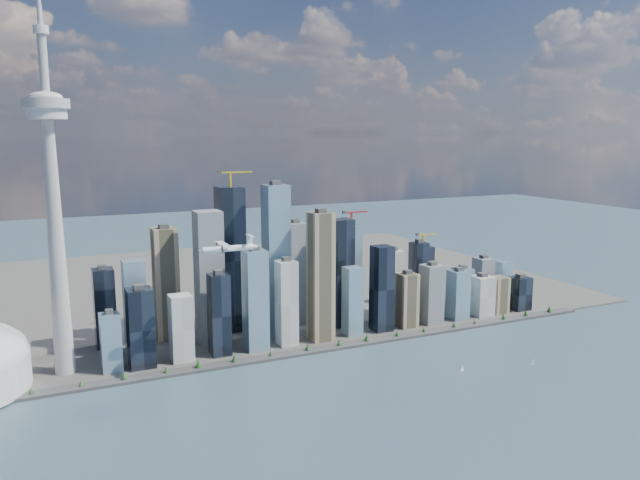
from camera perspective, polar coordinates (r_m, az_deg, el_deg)
name	(u,v)px	position (r m, az deg, el deg)	size (l,w,h in m)	color
ground	(377,429)	(714.60, 5.20, -16.79)	(4000.00, 4000.00, 0.00)	#2F4753
seawall	(290,354)	(920.61, -2.74, -10.39)	(1100.00, 22.00, 4.00)	#383838
land	(209,286)	(1330.98, -10.10, -4.20)	(1400.00, 900.00, 3.00)	#4C4C47
shoreline_trees	(290,350)	(918.30, -2.74, -10.00)	(960.53, 7.20, 8.80)	#3F2D1E
skyscraper_cluster	(304,285)	(996.42, -1.48, -4.10)	(736.00, 142.00, 259.15)	black
needle_tower	(53,199)	(865.62, -23.22, 3.46)	(56.00, 56.00, 550.50)	#A4A39E
airplane	(228,248)	(799.25, -8.38, -0.71)	(78.31, 69.11, 19.15)	white
sailboat_west	(462,369)	(884.43, 12.87, -11.42)	(7.10, 2.38, 9.83)	white
sailboat_east	(532,363)	(933.19, 18.84, -10.56)	(7.27, 4.00, 10.22)	white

